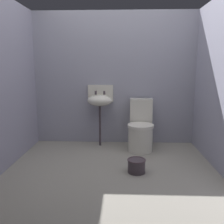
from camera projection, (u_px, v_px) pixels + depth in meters
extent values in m
cube|color=gray|center=(111.00, 175.00, 3.06)|extent=(3.06, 2.85, 0.08)
cube|color=#9696A6|center=(114.00, 79.00, 4.11)|extent=(3.06, 0.10, 2.17)
cylinder|color=silver|center=(140.00, 139.00, 3.78)|extent=(0.42, 0.42, 0.38)
cylinder|color=silver|center=(141.00, 126.00, 3.74)|extent=(0.44, 0.44, 0.04)
cube|color=silver|center=(141.00, 111.00, 4.00)|extent=(0.38, 0.21, 0.40)
cylinder|color=#40353C|center=(100.00, 126.00, 4.02)|extent=(0.04, 0.04, 0.66)
ellipsoid|color=silver|center=(100.00, 101.00, 3.94)|extent=(0.40, 0.32, 0.18)
cube|color=silver|center=(101.00, 93.00, 4.09)|extent=(0.42, 0.04, 0.28)
cylinder|color=#40353C|center=(96.00, 93.00, 3.98)|extent=(0.04, 0.04, 0.06)
cylinder|color=#40353C|center=(104.00, 93.00, 3.98)|extent=(0.04, 0.04, 0.06)
cylinder|color=#40353C|center=(136.00, 166.00, 3.02)|extent=(0.21, 0.21, 0.16)
torus|color=#402E36|center=(137.00, 160.00, 3.01)|extent=(0.23, 0.23, 0.02)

